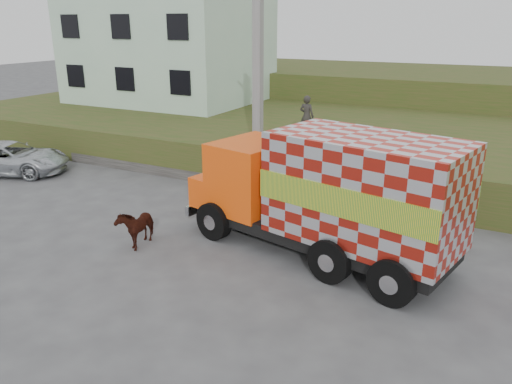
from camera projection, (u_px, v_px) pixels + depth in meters
The scene contains 10 objects.
ground at pixel (217, 235), 14.67m from camera, with size 120.00×120.00×0.00m, color #474749.
embankment at pixel (331, 141), 22.85m from camera, with size 40.00×12.00×1.50m, color #304918.
embankment_far at pixel (391, 93), 32.71m from camera, with size 40.00×12.00×3.00m, color #304918.
retaining_strip at pixel (230, 180), 19.01m from camera, with size 16.00×0.50×0.40m, color #595651.
building at pixel (170, 48), 28.91m from camera, with size 10.00×8.00×6.00m, color silver.
utility_pole at pixel (258, 77), 17.66m from camera, with size 1.20×0.30×8.00m.
cargo_truck at pixel (329, 194), 12.81m from camera, with size 7.93×4.05×3.39m.
cow at pixel (136, 226), 13.88m from camera, with size 0.60×1.32×1.11m, color #321A0C.
suv at pixel (9, 158), 20.38m from camera, with size 2.16×4.67×1.30m, color #A1A7AA.
pedestrian at pixel (307, 116), 20.05m from camera, with size 0.61×0.40×1.67m, color #2F2C29.
Camera 1 is at (7.16, -11.47, 5.95)m, focal length 35.00 mm.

